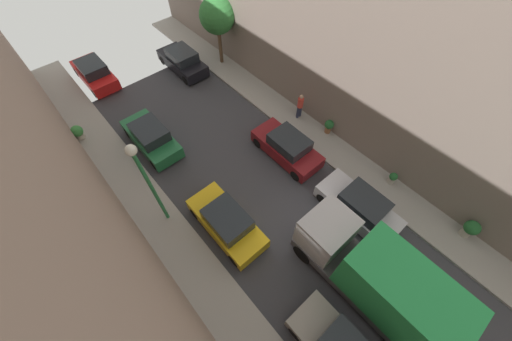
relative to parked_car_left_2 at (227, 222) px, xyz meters
name	(u,v)px	position (x,y,z in m)	size (l,w,h in m)	color
ground	(307,234)	(2.70, -2.76, -0.72)	(32.00, 32.00, 0.00)	#38383D
sidewalk_left	(225,308)	(-2.30, -2.76, -0.64)	(2.00, 44.00, 0.15)	gray
sidewalk_right	(369,177)	(7.70, -2.76, -0.64)	(2.00, 44.00, 0.15)	gray
building_right	(493,14)	(11.70, -2.76, 6.90)	(6.00, 44.00, 15.24)	gray
parked_car_left_2	(227,222)	(0.00, 0.00, 0.00)	(1.78, 4.20, 1.57)	gold
parked_car_left_3	(151,137)	(0.00, 7.12, 0.00)	(1.78, 4.20, 1.57)	#1E6638
parked_car_left_4	(94,73)	(0.00, 15.02, 0.00)	(1.78, 4.20, 1.57)	red
parked_car_right_1	(359,207)	(5.40, -3.60, 0.00)	(1.78, 4.20, 1.57)	silver
parked_car_right_2	(287,147)	(5.40, 1.41, 0.00)	(1.78, 4.20, 1.57)	maroon
parked_car_right_3	(182,61)	(5.40, 12.18, 0.00)	(1.78, 4.20, 1.57)	black
delivery_truck	(378,279)	(2.70, -6.15, 1.07)	(2.26, 6.60, 3.38)	#4C4C51
pedestrian	(300,105)	(8.11, 3.06, 0.35)	(0.40, 0.36, 1.72)	#2D334C
street_tree_1	(217,16)	(7.97, 10.93, 2.85)	(2.37, 2.37, 4.63)	brown
potted_plant_1	(471,229)	(8.34, -7.73, 0.04)	(0.69, 0.69, 1.06)	#B2A899
potted_plant_3	(329,126)	(8.48, 0.97, -0.05)	(0.54, 0.54, 0.90)	brown
potted_plant_4	(393,178)	(8.25, -3.68, -0.19)	(0.42, 0.42, 0.72)	#B2A899
potted_plant_5	(78,132)	(-3.06, 10.41, -0.07)	(0.67, 0.67, 0.92)	#B2A899
lamp_post	(145,176)	(-1.90, 2.42, 3.04)	(0.44, 0.44, 5.48)	#26723F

